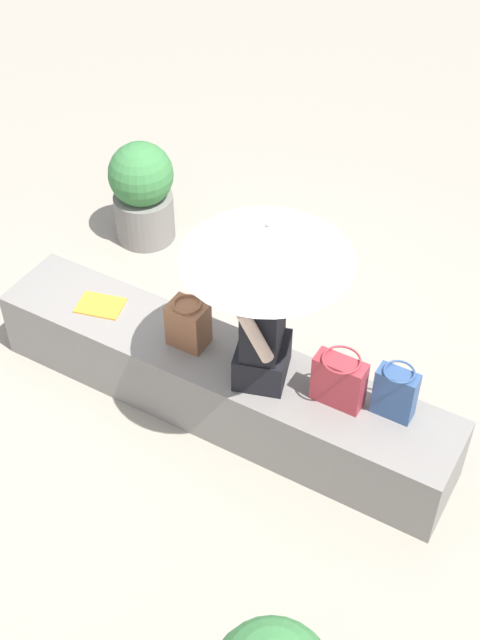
# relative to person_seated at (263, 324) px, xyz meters

# --- Properties ---
(ground_plane) EXTENTS (14.00, 14.00, 0.00)m
(ground_plane) POSITION_rel_person_seated_xyz_m (0.29, -0.00, -0.85)
(ground_plane) COLOR #9E9384
(stone_bench) EXTENTS (2.91, 0.52, 0.47)m
(stone_bench) POSITION_rel_person_seated_xyz_m (0.29, -0.00, -0.62)
(stone_bench) COLOR gray
(stone_bench) RESTS_ON ground
(person_seated) EXTENTS (0.37, 0.51, 0.90)m
(person_seated) POSITION_rel_person_seated_xyz_m (0.00, 0.00, 0.00)
(person_seated) COLOR black
(person_seated) RESTS_ON stone_bench
(parasol) EXTENTS (0.89, 0.89, 1.09)m
(parasol) POSITION_rel_person_seated_xyz_m (-0.03, 0.02, 0.58)
(parasol) COLOR #B7B7BC
(parasol) RESTS_ON stone_bench
(handbag_black) EXTENTS (0.28, 0.21, 0.33)m
(handbag_black) POSITION_rel_person_seated_xyz_m (-0.46, -0.03, -0.23)
(handbag_black) COLOR #B2333D
(handbag_black) RESTS_ON stone_bench
(tote_bag_canvas) EXTENTS (0.22, 0.17, 0.33)m
(tote_bag_canvas) POSITION_rel_person_seated_xyz_m (-0.75, -0.10, -0.23)
(tote_bag_canvas) COLOR #335184
(tote_bag_canvas) RESTS_ON stone_bench
(shoulder_bag_spare) EXTENTS (0.22, 0.17, 0.31)m
(shoulder_bag_spare) POSITION_rel_person_seated_xyz_m (0.50, -0.01, -0.24)
(shoulder_bag_spare) COLOR brown
(shoulder_bag_spare) RESTS_ON stone_bench
(magazine) EXTENTS (0.32, 0.26, 0.01)m
(magazine) POSITION_rel_person_seated_xyz_m (1.14, -0.01, -0.38)
(magazine) COLOR gold
(magazine) RESTS_ON stone_bench
(planter_far) EXTENTS (0.48, 0.48, 0.80)m
(planter_far) POSITION_rel_person_seated_xyz_m (1.69, -1.23, -0.45)
(planter_far) COLOR gray
(planter_far) RESTS_ON ground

